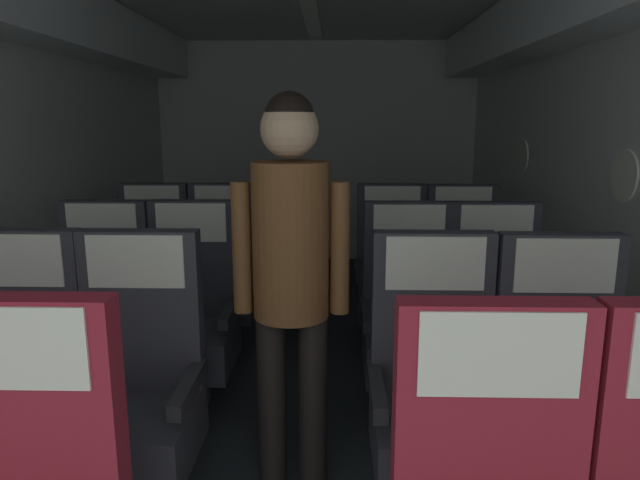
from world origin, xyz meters
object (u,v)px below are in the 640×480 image
seat_d_left_window (153,277)px  flight_attendant (291,259)px  seat_c_right_window (408,323)px  seat_b_right_window (434,400)px  seat_d_right_aisle (462,280)px  seat_d_right_window (392,279)px  seat_b_right_aisle (563,405)px  seat_b_left_window (16,394)px  seat_d_left_aisle (222,277)px  seat_b_left_aisle (136,397)px  seat_c_right_aisle (495,324)px  seat_c_left_window (102,321)px  seat_c_left_aisle (191,320)px

seat_d_left_window → flight_attendant: size_ratio=0.68×
seat_c_right_window → flight_attendant: (-0.54, -0.72, 0.51)m
seat_b_right_window → seat_d_left_window: (-1.57, 1.65, 0.00)m
seat_b_right_window → flight_attendant: (-0.53, 0.09, 0.51)m
seat_d_left_window → seat_d_right_aisle: size_ratio=1.00×
seat_d_left_window → seat_c_right_window: bearing=-28.0°
seat_b_right_window → seat_d_left_window: 2.27m
seat_c_right_window → seat_d_right_window: bearing=90.0°
seat_b_right_aisle → seat_c_right_window: 0.95m
seat_c_right_window → seat_d_right_window: 0.84m
seat_b_left_window → seat_d_left_aisle: bearing=74.5°
seat_b_left_window → seat_d_right_aisle: bearing=38.7°
seat_b_left_window → seat_b_left_aisle: size_ratio=1.00×
seat_b_right_aisle → seat_c_right_aisle: 0.83m
seat_b_right_aisle → seat_b_left_window: bearing=179.2°
seat_d_left_window → seat_c_left_window: bearing=-89.6°
seat_b_left_window → seat_d_left_aisle: 1.71m
seat_b_right_aisle → seat_d_right_aisle: bearing=89.9°
seat_b_right_aisle → seat_d_left_aisle: 2.29m
seat_b_left_window → flight_attendant: bearing=4.6°
seat_c_right_aisle → seat_d_left_window: 2.19m
seat_d_right_window → flight_attendant: 1.72m
seat_b_right_window → seat_c_left_aisle: same height
seat_c_left_window → seat_c_right_aisle: size_ratio=1.00×
seat_b_right_aisle → flight_attendant: bearing=173.5°
seat_c_left_window → seat_d_left_aisle: (0.46, 0.84, 0.00)m
seat_c_right_window → seat_d_right_window: same height
seat_d_left_window → seat_d_right_window: bearing=0.0°
seat_b_right_aisle → seat_b_right_window: (-0.46, 0.02, 0.00)m
seat_c_left_window → seat_d_right_window: (1.57, 0.84, 0.00)m
seat_c_left_aisle → flight_attendant: bearing=-52.0°
seat_d_right_aisle → seat_d_right_window: 0.46m
seat_d_left_window → seat_c_left_aisle: bearing=-60.5°
seat_c_right_window → seat_c_right_aisle: bearing=-0.2°
seat_c_left_aisle → seat_c_right_window: same height
seat_c_left_window → seat_d_left_window: (-0.01, 0.83, 0.00)m
seat_b_right_aisle → seat_b_right_window: bearing=177.3°
seat_b_left_aisle → seat_d_right_aisle: 2.26m
seat_b_left_aisle → flight_attendant: 0.77m
seat_b_right_aisle → seat_c_right_window: bearing=118.6°
seat_d_left_window → seat_b_right_aisle: bearing=-39.4°
seat_c_left_window → seat_c_left_aisle: (0.46, 0.02, 0.00)m
seat_b_right_aisle → seat_c_left_window: (-2.03, 0.83, 0.00)m
seat_b_right_window → seat_c_left_aisle: bearing=143.1°
seat_c_left_window → flight_attendant: bearing=-34.9°
seat_b_right_aisle → seat_c_right_window: size_ratio=1.00×
seat_d_right_aisle → seat_d_right_window: (-0.46, 0.02, 0.00)m
seat_b_left_window → seat_c_left_window: same height
seat_b_right_aisle → seat_c_left_aisle: same height
seat_b_left_aisle → seat_c_right_window: size_ratio=1.00×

